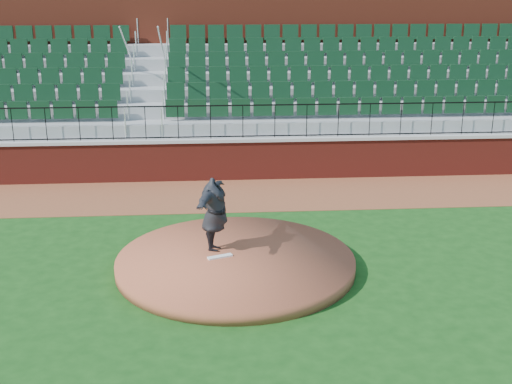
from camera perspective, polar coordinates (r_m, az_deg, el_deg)
The scene contains 10 objects.
ground at distance 13.82m, azimuth 0.45°, elevation -7.03°, with size 90.00×90.00×0.00m, color #124012.
warning_track at distance 18.85m, azimuth -0.86°, elevation -0.18°, with size 34.00×3.20×0.01m, color brown.
field_wall at distance 20.22m, azimuth -1.13°, elevation 2.80°, with size 34.00×0.35×1.20m, color maroon.
wall_cap at distance 20.06m, azimuth -1.14°, elevation 4.60°, with size 34.00×0.45×0.10m, color #B7B7B7.
wall_railing at distance 19.94m, azimuth -1.15°, elevation 6.14°, with size 34.00×0.05×1.00m, color black, non-canonical shape.
seating_stands at distance 22.54m, azimuth -1.54°, elevation 8.75°, with size 34.00×5.10×4.60m, color gray, non-canonical shape.
concourse_wall at distance 25.25m, azimuth -1.85°, elevation 10.73°, with size 34.00×0.50×5.50m, color maroon.
pitchers_mound at distance 13.99m, azimuth -1.78°, elevation -6.15°, with size 5.06×5.06×0.25m, color brown.
pitching_rubber at distance 13.93m, azimuth -3.15°, elevation -5.64°, with size 0.54×0.13×0.04m, color white.
pitcher at distance 14.04m, azimuth -3.64°, elevation -1.95°, with size 2.01×0.55×1.63m, color black.
Camera 1 is at (-1.02, -12.52, 5.75)m, focal length 45.96 mm.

